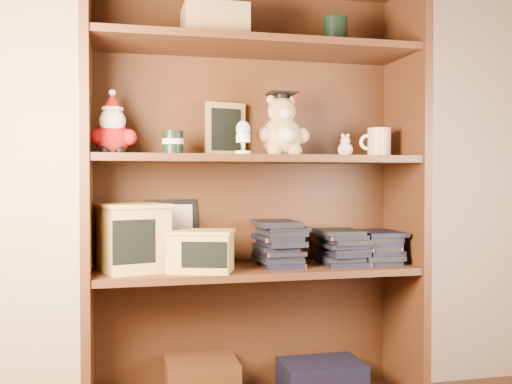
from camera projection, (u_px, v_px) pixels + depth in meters
The scene contains 16 objects.
bookcase at pixel (252, 203), 2.20m from camera, with size 1.20×0.35×1.60m.
shelf_lower at pixel (256, 270), 2.15m from camera, with size 1.14×0.33×0.02m.
shelf_upper at pixel (256, 159), 2.14m from camera, with size 1.14×0.33×0.02m.
santa_plush at pixel (113, 130), 2.02m from camera, with size 0.16×0.12×0.23m.
teachers_tin at pixel (173, 143), 2.07m from camera, with size 0.07×0.07×0.08m.
chalkboard_plaque at pixel (225, 131), 2.23m from camera, with size 0.16×0.10×0.20m.
egg_cup at pixel (243, 136), 2.05m from camera, with size 0.06×0.06×0.12m.
grad_teddy_bear at pixel (282, 131), 2.16m from camera, with size 0.19×0.17×0.24m.
pink_figurine at pixel (345, 148), 2.22m from camera, with size 0.06×0.06×0.09m.
teacher_mug at pixel (378, 142), 2.25m from camera, with size 0.12×0.09×0.11m.
certificate_frame at pixel (172, 232), 2.22m from camera, with size 0.19×0.05×0.24m.
treats_box at pixel (133, 237), 2.05m from camera, with size 0.26×0.26×0.23m.
pencils_box at pixel (201, 251), 2.04m from camera, with size 0.26×0.22×0.14m.
book_stack_left at pixel (279, 244), 2.17m from camera, with size 0.14×0.20×0.16m.
book_stack_mid at pixel (342, 247), 2.23m from camera, with size 0.14×0.20×0.13m.
book_stack_right at pixel (377, 248), 2.26m from camera, with size 0.14×0.20×0.11m.
Camera 1 is at (-0.57, -0.78, 0.87)m, focal length 42.00 mm.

